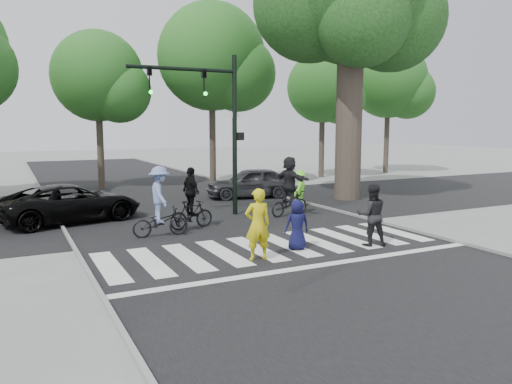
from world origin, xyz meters
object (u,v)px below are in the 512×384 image
pedestrian_child (297,225)px  pedestrian_adult (372,215)px  car_suv (71,203)px  traffic_signal (214,112)px  cyclist_right (290,189)px  car_grey (251,183)px  cyclist_mid (191,204)px  pedestrian_woman (258,224)px  cyclist_left (160,206)px

pedestrian_child → pedestrian_adult: bearing=178.8°
pedestrian_adult → car_suv: (-7.25, 7.55, -0.21)m
traffic_signal → cyclist_right: traffic_signal is taller
car_grey → traffic_signal: bearing=-30.5°
cyclist_mid → car_suv: size_ratio=0.42×
pedestrian_adult → cyclist_mid: (-3.81, 4.54, -0.05)m
cyclist_mid → pedestrian_woman: bearing=-87.2°
traffic_signal → pedestrian_child: traffic_signal is taller
car_suv → traffic_signal: bearing=-117.9°
pedestrian_woman → pedestrian_child: pedestrian_woman is taller
traffic_signal → pedestrian_adult: (2.26, -6.32, -3.01)m
car_grey → cyclist_right: bearing=2.3°
cyclist_right → cyclist_left: bearing=-166.5°
traffic_signal → pedestrian_woman: bearing=-102.0°
traffic_signal → pedestrian_child: size_ratio=4.28×
car_suv → cyclist_right: bearing=-121.8°
traffic_signal → car_grey: bearing=48.2°
pedestrian_woman → car_grey: bearing=-107.5°
cyclist_left → cyclist_right: (5.37, 1.29, 0.06)m
car_suv → pedestrian_woman: bearing=-168.0°
cyclist_right → car_grey: bearing=81.0°
traffic_signal → cyclist_mid: 3.86m
cyclist_mid → car_suv: 4.58m
pedestrian_woman → pedestrian_adult: pedestrian_woman is taller
pedestrian_adult → car_suv: pedestrian_adult is taller
car_suv → car_grey: (8.34, 2.52, 0.04)m
cyclist_left → pedestrian_adult: bearing=-37.2°
cyclist_mid → traffic_signal: bearing=49.1°
traffic_signal → pedestrian_woman: traffic_signal is taller
car_suv → pedestrian_child: bearing=-158.0°
pedestrian_adult → car_grey: bearing=-74.7°
pedestrian_child → car_grey: (3.24, 9.53, 0.02)m
pedestrian_adult → cyclist_right: bearing=-72.0°
pedestrian_child → cyclist_right: (2.46, 4.59, 0.31)m
pedestrian_adult → cyclist_mid: cyclist_mid is taller
traffic_signal → cyclist_right: bearing=-24.8°
pedestrian_child → car_suv: bearing=-41.0°
traffic_signal → cyclist_left: size_ratio=2.74×
pedestrian_woman → pedestrian_adult: size_ratio=1.03×
pedestrian_woman → cyclist_left: bearing=-61.0°
car_suv → car_grey: 8.71m
cyclist_mid → cyclist_right: cyclist_right is taller
car_grey → pedestrian_child: bearing=-7.5°
pedestrian_adult → cyclist_mid: bearing=-28.5°
traffic_signal → car_suv: bearing=166.1°
pedestrian_woman → cyclist_left: size_ratio=0.85×
pedestrian_woman → cyclist_mid: (-0.22, 4.45, -0.08)m
traffic_signal → cyclist_right: size_ratio=2.65×
pedestrian_woman → pedestrian_adult: (3.59, -0.09, -0.03)m
traffic_signal → car_grey: 5.95m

